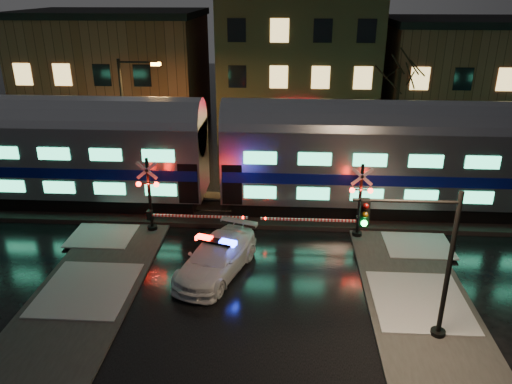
# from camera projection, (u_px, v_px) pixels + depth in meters

# --- Properties ---
(ground) EXTENTS (120.00, 120.00, 0.00)m
(ground) POSITION_uv_depth(u_px,v_px,m) (255.00, 259.00, 22.25)
(ground) COLOR black
(ground) RESTS_ON ground
(ballast) EXTENTS (90.00, 4.20, 0.24)m
(ballast) POSITION_uv_depth(u_px,v_px,m) (261.00, 210.00, 26.81)
(ballast) COLOR black
(ballast) RESTS_ON ground
(sidewalk_left) EXTENTS (4.00, 20.00, 0.12)m
(sidewalk_left) POSITION_uv_depth(u_px,v_px,m) (55.00, 340.00, 17.07)
(sidewalk_left) COLOR #2D2D2D
(sidewalk_left) RESTS_ON ground
(sidewalk_right) EXTENTS (4.00, 20.00, 0.12)m
(sidewalk_right) POSITION_uv_depth(u_px,v_px,m) (441.00, 356.00, 16.31)
(sidewalk_right) COLOR #2D2D2D
(sidewalk_right) RESTS_ON ground
(building_left) EXTENTS (14.00, 10.00, 9.00)m
(building_left) POSITION_uv_depth(u_px,v_px,m) (117.00, 74.00, 41.57)
(building_left) COLOR brown
(building_left) RESTS_ON ground
(building_mid) EXTENTS (12.00, 11.00, 11.50)m
(building_mid) POSITION_uv_depth(u_px,v_px,m) (297.00, 59.00, 40.67)
(building_mid) COLOR brown
(building_mid) RESTS_ON ground
(building_right) EXTENTS (12.00, 10.00, 8.50)m
(building_right) POSITION_uv_depth(u_px,v_px,m) (459.00, 80.00, 40.02)
(building_right) COLOR brown
(building_right) RESTS_ON ground
(train) EXTENTS (51.00, 3.12, 5.92)m
(train) POSITION_uv_depth(u_px,v_px,m) (213.00, 151.00, 25.70)
(train) COLOR black
(train) RESTS_ON ballast
(police_car) EXTENTS (3.57, 5.47, 1.64)m
(police_car) POSITION_uv_depth(u_px,v_px,m) (216.00, 258.00, 20.88)
(police_car) COLOR white
(police_car) RESTS_ON ground
(crossing_signal_right) EXTENTS (5.28, 0.63, 3.73)m
(crossing_signal_right) POSITION_uv_depth(u_px,v_px,m) (352.00, 209.00, 23.52)
(crossing_signal_right) COLOR black
(crossing_signal_right) RESTS_ON ground
(crossing_signal_left) EXTENTS (5.39, 0.64, 3.82)m
(crossing_signal_left) POSITION_uv_depth(u_px,v_px,m) (157.00, 203.00, 24.05)
(crossing_signal_left) COLOR black
(crossing_signal_left) RESTS_ON ground
(traffic_light) EXTENTS (3.54, 0.67, 5.47)m
(traffic_light) POSITION_uv_depth(u_px,v_px,m) (423.00, 264.00, 16.21)
(traffic_light) COLOR black
(traffic_light) RESTS_ON ground
(streetlight) EXTENTS (2.50, 0.26, 7.47)m
(streetlight) POSITION_uv_depth(u_px,v_px,m) (128.00, 114.00, 29.37)
(streetlight) COLOR black
(streetlight) RESTS_ON ground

